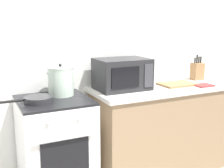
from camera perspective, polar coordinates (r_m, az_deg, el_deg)
name	(u,v)px	position (r m, az deg, el deg)	size (l,w,h in m)	color
back_wall	(105,53)	(3.03, -1.40, 6.11)	(4.40, 0.10, 2.50)	silver
lower_cabinet_right	(170,129)	(3.22, 11.22, -8.60)	(1.64, 0.56, 0.88)	#8C7051
countertop_right	(171,87)	(3.09, 11.56, -0.58)	(1.70, 0.60, 0.04)	beige
stove	(56,149)	(2.68, -10.96, -12.46)	(0.60, 0.64, 0.92)	white
stock_pot	(61,81)	(2.62, -10.00, 0.57)	(0.31, 0.23, 0.29)	silver
frying_pan	(38,100)	(2.44, -14.32, -2.98)	(0.44, 0.24, 0.05)	#28282B
microwave	(122,74)	(2.81, 2.00, 1.96)	(0.50, 0.37, 0.30)	#232326
cutting_board	(177,84)	(3.10, 12.62, -0.01)	(0.36, 0.26, 0.02)	#997047
knife_block	(197,71)	(3.44, 16.35, 2.46)	(0.13, 0.10, 0.28)	#997047
oven_mitt	(204,85)	(3.12, 17.49, -0.25)	(0.18, 0.14, 0.02)	#993333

